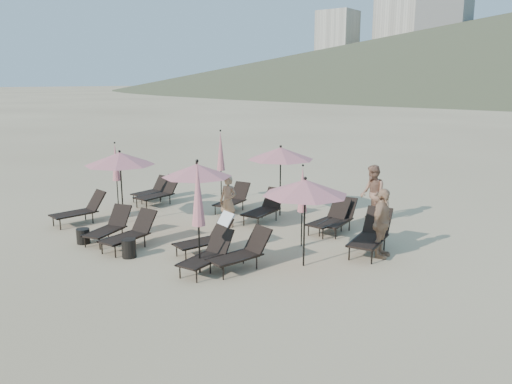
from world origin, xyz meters
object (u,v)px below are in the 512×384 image
Objects in this scene: lounger_11 at (371,234)px; umbrella_open_1 at (197,170)px; umbrella_closed_1 at (302,190)px; beachgoer_b at (372,194)px; lounger_6 at (152,190)px; lounger_9 at (265,207)px; lounger_5 at (242,252)px; umbrella_open_2 at (305,187)px; lounger_4 at (208,254)px; umbrella_open_3 at (281,153)px; lounger_1 at (109,226)px; lounger_10 at (339,217)px; umbrella_closed_2 at (116,163)px; lounger_2 at (131,232)px; beachgoer_a at (228,201)px; umbrella_open_0 at (120,159)px; lounger_7 at (159,192)px; umbrella_closed_0 at (198,195)px; umbrella_closed_3 at (221,151)px; side_table_1 at (129,248)px; side_table_0 at (83,236)px; lounger_0 at (81,209)px; lounger_12 at (330,218)px; lounger_3 at (209,235)px; beachgoer_c at (382,223)px; lounger_8 at (233,199)px.

lounger_11 is 0.88× the size of umbrella_open_1.
beachgoer_b is at bearing 81.66° from umbrella_closed_1.
lounger_6 is 5.21m from lounger_9.
lounger_9 is (-2.04, 3.72, 0.03)m from lounger_5.
umbrella_closed_1 reaches higher than umbrella_open_2.
umbrella_open_3 is (-1.47, 5.19, 1.69)m from lounger_4.
lounger_10 is (4.76, 4.73, 0.01)m from lounger_1.
lounger_6 is at bearing 92.13° from umbrella_closed_2.
lounger_2 is 0.71× the size of umbrella_closed_2.
lounger_10 is 1.04× the size of beachgoer_a.
umbrella_open_0 is at bearing -155.10° from lounger_10.
lounger_1 is 1.01× the size of lounger_10.
lounger_6 is 3.59m from umbrella_open_0.
lounger_1 is at bearing -114.11° from umbrella_open_3.
lounger_7 is 7.65m from beachgoer_b.
umbrella_closed_0 is 1.01× the size of umbrella_closed_3.
side_table_1 is at bearing -131.47° from umbrella_closed_1.
side_table_1 is at bearing -91.71° from umbrella_open_1.
lounger_2 is 4.00× the size of side_table_0.
lounger_9 is 4.92m from side_table_1.
umbrella_open_1 is at bearing -142.64° from lounger_10.
lounger_0 is 1.08× the size of lounger_12.
lounger_2 is 0.98× the size of lounger_3.
umbrella_closed_0 reaches higher than umbrella_open_2.
lounger_3 is 4.07× the size of side_table_0.
umbrella_closed_1 is 7.42m from umbrella_closed_2.
lounger_5 is 0.95× the size of beachgoer_c.
lounger_8 is 0.71× the size of umbrella_open_0.
lounger_1 is 0.99m from lounger_2.
side_table_1 is at bearing -45.97° from lounger_6.
umbrella_open_3 reaches higher than lounger_8.
umbrella_open_1 is 0.81× the size of umbrella_closed_3.
beachgoer_a is 0.87× the size of beachgoer_b.
lounger_7 is at bearing 153.78° from umbrella_open_1.
lounger_10 is 7.99m from umbrella_closed_2.
umbrella_closed_0 reaches higher than beachgoer_a.
lounger_8 is 1.94m from beachgoer_a.
umbrella_open_1 is 1.21× the size of beachgoer_c.
umbrella_open_3 is at bearing 82.31° from side_table_1.
lounger_5 is 0.72× the size of umbrella_open_3.
umbrella_open_0 is at bearing -132.93° from umbrella_open_3.
lounger_10 is 5.80m from umbrella_closed_3.
umbrella_open_2 reaches higher than lounger_11.
umbrella_closed_1 reaches higher than lounger_1.
lounger_2 is 4.72m from umbrella_closed_2.
umbrella_closed_0 is (-1.05, -4.95, 1.45)m from lounger_10.
lounger_7 is (-5.88, 3.78, 0.05)m from lounger_4.
umbrella_open_0 reaches higher than umbrella_closed_1.
lounger_8 is 0.73× the size of umbrella_closed_1.
lounger_2 is (0.99, -0.05, 0.02)m from lounger_1.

